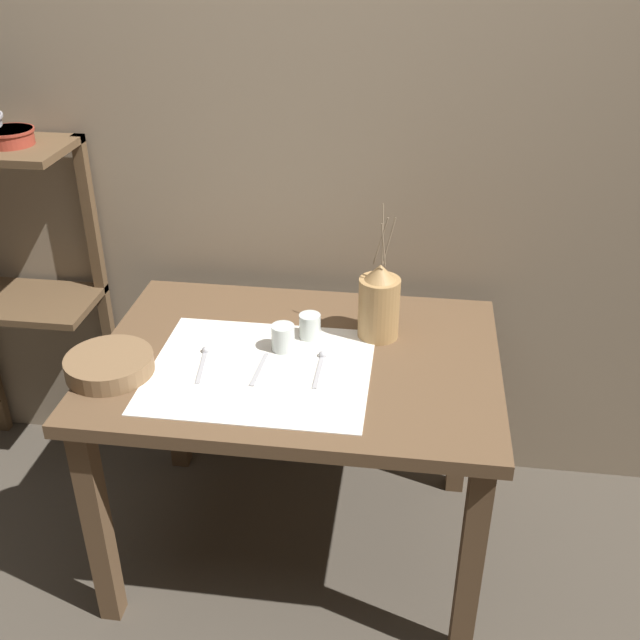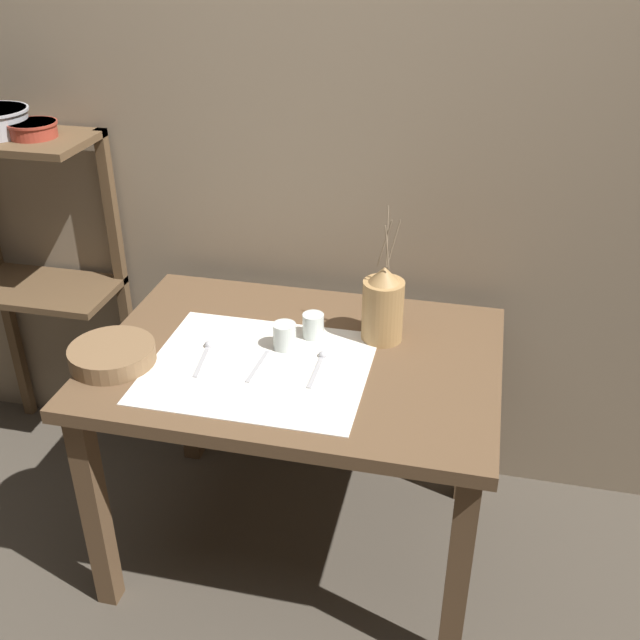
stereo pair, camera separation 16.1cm
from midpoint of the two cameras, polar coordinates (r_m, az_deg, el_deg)
The scene contains 13 objects.
ground_plane at distance 2.58m, azimuth 0.39°, elevation -16.57°, with size 12.00×12.00×0.00m, color #473F35.
stone_wall_back at distance 2.39m, azimuth 3.27°, elevation 13.46°, with size 7.00×0.06×2.40m.
wooden_table at distance 2.17m, azimuth 0.45°, elevation -4.87°, with size 1.13×0.81×0.73m.
wooden_shelf_unit at distance 2.73m, azimuth -19.28°, elevation 5.76°, with size 0.54×0.30×1.21m.
linen_cloth at distance 2.06m, azimuth -2.46°, elevation -3.64°, with size 0.60×0.50×0.00m.
pitcher_with_flowers at distance 2.16m, azimuth 6.96°, elevation 1.01°, with size 0.12×0.12×0.40m.
wooden_bowl at distance 2.13m, azimuth -13.47°, elevation -2.63°, with size 0.24×0.24×0.05m.
glass_tumbler_near at distance 2.12m, azimuth -0.55°, elevation -1.28°, with size 0.07×0.07×0.08m.
glass_tumbler_far at distance 2.18m, azimuth 1.60°, elevation -0.48°, with size 0.06×0.06×0.07m.
spoon_inner at distance 2.13m, azimuth -6.55°, elevation -2.39°, with size 0.04×0.17×0.02m.
fork_outer at distance 2.06m, azimuth -2.54°, elevation -3.59°, with size 0.02×0.16×0.00m.
spoon_outer at distance 2.08m, azimuth 2.24°, elevation -3.19°, with size 0.02×0.18×0.02m.
metal_pot_small at distance 2.53m, azimuth -19.31°, elevation 13.58°, with size 0.15×0.15×0.05m.
Camera 2 is at (0.46, -1.74, 1.85)m, focal length 42.00 mm.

